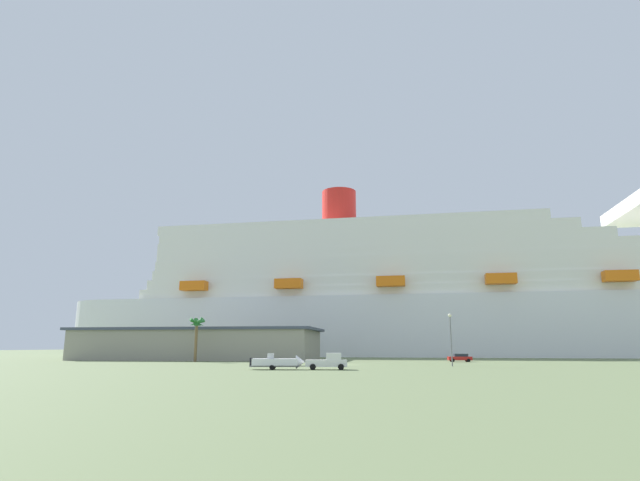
{
  "coord_description": "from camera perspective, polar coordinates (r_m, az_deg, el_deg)",
  "views": [
    {
      "loc": [
        14.16,
        -87.25,
        3.14
      ],
      "look_at": [
        -9.82,
        25.59,
        27.41
      ],
      "focal_mm": 28.18,
      "sensor_mm": 36.0,
      "label": 1
    }
  ],
  "objects": [
    {
      "name": "parked_car_red_hatchback",
      "position": [
        107.49,
        15.61,
        -12.68
      ],
      "size": [
        4.89,
        2.66,
        1.58
      ],
      "color": "red",
      "rests_on": "ground_plane"
    },
    {
      "name": "pickup_truck",
      "position": [
        69.74,
        0.93,
        -13.6
      ],
      "size": [
        5.88,
        3.11,
        2.2
      ],
      "color": "white",
      "rests_on": "ground_plane"
    },
    {
      "name": "ground_plane",
      "position": [
        118.15,
        5.25,
        -13.35
      ],
      "size": [
        600.0,
        600.0,
        0.0
      ],
      "primitive_type": "plane",
      "color": "#66754C"
    },
    {
      "name": "small_boat_on_trailer",
      "position": [
        70.05,
        -4.53,
        -13.63
      ],
      "size": [
        8.43,
        3.27,
        2.15
      ],
      "color": "#595960",
      "rests_on": "ground_plane"
    },
    {
      "name": "street_lamp",
      "position": [
        83.94,
        14.62,
        -10.0
      ],
      "size": [
        0.56,
        0.56,
        8.23
      ],
      "color": "slate",
      "rests_on": "ground_plane"
    },
    {
      "name": "palm_tree",
      "position": [
        106.58,
        -13.82,
        -9.49
      ],
      "size": [
        3.19,
        3.27,
        8.89
      ],
      "color": "brown",
      "rests_on": "ground_plane"
    },
    {
      "name": "terminal_building",
      "position": [
        122.59,
        -13.49,
        -11.35
      ],
      "size": [
        56.99,
        26.74,
        7.13
      ],
      "color": "gray",
      "rests_on": "ground_plane"
    },
    {
      "name": "parked_car_white_van",
      "position": [
        109.42,
        -3.98,
        -13.06
      ],
      "size": [
        4.62,
        2.63,
        1.58
      ],
      "color": "white",
      "rests_on": "ground_plane"
    },
    {
      "name": "cruise_ship",
      "position": [
        158.7,
        13.42,
        -6.69
      ],
      "size": [
        250.99,
        38.13,
        57.6
      ],
      "color": "white",
      "rests_on": "ground_plane"
    }
  ]
}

